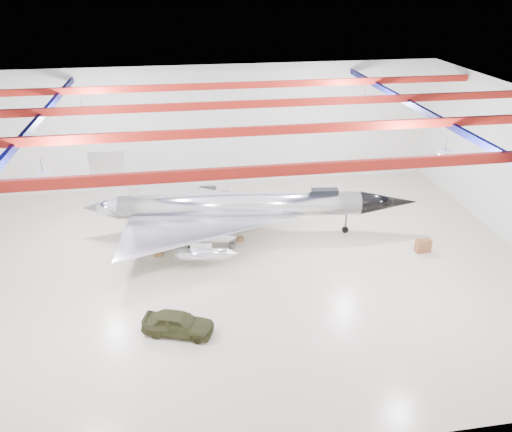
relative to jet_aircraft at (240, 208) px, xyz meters
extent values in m
plane|color=beige|center=(-0.47, -4.51, -2.25)|extent=(40.00, 40.00, 0.00)
plane|color=silver|center=(-0.47, 10.49, 3.25)|extent=(40.00, 0.00, 40.00)
plane|color=#0A0F38|center=(-0.47, -4.51, 8.75)|extent=(40.00, 40.00, 0.00)
cube|color=maroon|center=(-0.47, -13.51, 8.15)|extent=(39.50, 0.25, 0.50)
cube|color=maroon|center=(-0.47, -7.51, 8.15)|extent=(39.50, 0.25, 0.50)
cube|color=maroon|center=(-0.47, -1.51, 8.15)|extent=(39.50, 0.25, 0.50)
cube|color=maroon|center=(-0.47, 4.49, 8.15)|extent=(39.50, 0.25, 0.50)
cube|color=#0B0F45|center=(-12.47, -4.51, 7.85)|extent=(0.25, 29.50, 0.40)
cube|color=#0B0F45|center=(11.53, -4.51, 7.85)|extent=(0.25, 29.50, 0.40)
cube|color=silver|center=(-10.47, -10.51, 7.45)|extent=(0.55, 0.55, 0.25)
cube|color=silver|center=(9.53, -10.51, 7.45)|extent=(0.55, 0.55, 0.25)
cube|color=silver|center=(-10.47, 1.49, 7.45)|extent=(0.55, 0.55, 0.25)
cube|color=silver|center=(9.53, 1.49, 7.45)|extent=(0.55, 0.55, 0.25)
cylinder|color=silver|center=(0.05, -0.01, 0.26)|extent=(17.99, 3.82, 1.79)
cone|color=black|center=(11.17, -1.28, 0.26)|extent=(4.65, 2.29, 1.79)
cone|color=silver|center=(-10.18, 1.17, 0.26)|extent=(2.87, 2.09, 1.79)
cube|color=silver|center=(-9.29, 1.07, 2.59)|extent=(2.50, 0.39, 4.03)
cube|color=black|center=(6.28, -0.72, 1.20)|extent=(2.04, 0.94, 0.45)
cylinder|color=silver|center=(-3.18, -4.59, -0.99)|extent=(3.47, 1.19, 0.81)
cylinder|color=silver|center=(-2.93, -2.37, -0.99)|extent=(3.47, 1.19, 0.81)
cylinder|color=silver|center=(-2.31, 2.97, -0.99)|extent=(3.47, 1.19, 0.81)
cylinder|color=silver|center=(-2.06, 5.19, -0.99)|extent=(3.47, 1.19, 0.81)
cylinder|color=#59595B|center=(8.06, -0.93, -1.44)|extent=(0.16, 0.16, 1.61)
cylinder|color=black|center=(8.06, -0.93, -2.00)|extent=(0.52, 0.25, 0.50)
cylinder|color=#59595B|center=(-3.76, -1.82, -1.44)|extent=(0.16, 0.16, 1.61)
cylinder|color=black|center=(-3.76, -1.82, -2.00)|extent=(0.52, 0.25, 0.50)
cylinder|color=#59595B|center=(-3.25, 2.63, -1.44)|extent=(0.16, 0.16, 1.61)
cylinder|color=black|center=(-3.25, 2.63, -2.00)|extent=(0.52, 0.25, 0.50)
imported|color=#33351A|center=(-4.89, -10.91, -1.57)|extent=(4.27, 2.77, 1.35)
cube|color=brown|center=(12.63, -4.62, -1.76)|extent=(1.09, 0.59, 0.98)
cube|color=olive|center=(-6.12, -2.22, -2.06)|extent=(0.57, 0.48, 0.37)
cube|color=#A8101F|center=(-3.97, 3.82, -2.11)|extent=(0.44, 0.38, 0.27)
cylinder|color=#59595B|center=(-0.85, -1.97, -2.03)|extent=(0.52, 0.52, 0.44)
cube|color=olive|center=(3.79, 4.45, -2.06)|extent=(0.67, 0.61, 0.38)
cube|color=#59595B|center=(-6.01, 4.05, -2.10)|extent=(0.51, 0.46, 0.30)
cube|color=olive|center=(-0.12, -0.98, -2.08)|extent=(0.53, 0.45, 0.33)
cylinder|color=#59595B|center=(-1.06, 3.69, -2.04)|extent=(0.54, 0.54, 0.41)
camera|label=1|loc=(-4.14, -33.41, 15.96)|focal=35.00mm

